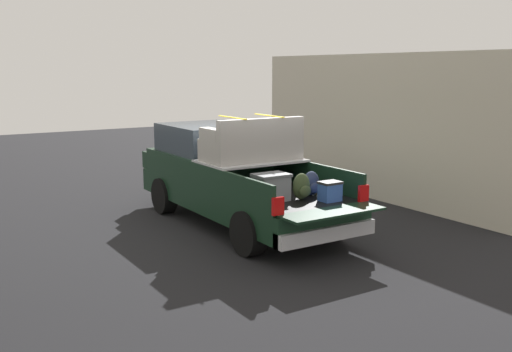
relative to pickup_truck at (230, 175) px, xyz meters
The scene contains 3 objects.
ground_plane 1.04m from the pickup_truck, behind, with size 40.00×40.00×0.00m, color black.
pickup_truck is the anchor object (origin of this frame).
building_facade 4.19m from the pickup_truck, 86.78° to the right, with size 8.23×0.36×3.46m, color beige.
Camera 1 is at (-9.80, 5.83, 3.11)m, focal length 40.87 mm.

